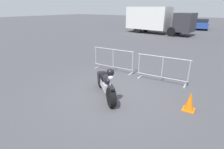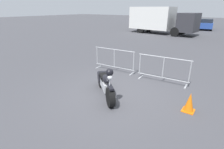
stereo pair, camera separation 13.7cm
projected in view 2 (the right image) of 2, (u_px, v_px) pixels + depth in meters
The scene contains 11 objects.
ground_plane at pixel (112, 94), 6.23m from camera, with size 120.00×120.00×0.00m, color #424247.
motorcycle at pixel (105, 83), 5.99m from camera, with size 1.73×1.51×1.20m.
crowd_barrier_near at pixel (114, 60), 8.33m from camera, with size 2.11×0.57×1.07m.
crowd_barrier_far at pixel (163, 69), 7.03m from camera, with size 2.11×0.57×1.07m.
box_truck at pixel (159, 19), 20.24m from camera, with size 7.90×3.06×2.98m.
parked_car_yellow at pixel (145, 21), 29.11m from camera, with size 2.38×4.66×1.52m.
parked_car_maroon at pixel (162, 22), 27.45m from camera, with size 2.38×4.67×1.52m.
parked_car_silver at pixel (183, 23), 26.21m from camera, with size 2.14×4.19×1.36m.
parked_car_blue at pixel (206, 24), 24.41m from camera, with size 2.28×4.48×1.46m.
pedestrian at pixel (171, 23), 23.32m from camera, with size 0.40×0.40×1.69m.
traffic_cone at pixel (190, 102), 5.10m from camera, with size 0.34×0.34×0.59m.
Camera 2 is at (3.22, -4.55, 2.88)m, focal length 28.00 mm.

